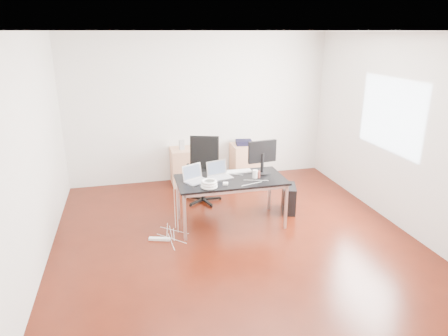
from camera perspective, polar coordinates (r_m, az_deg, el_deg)
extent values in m
plane|color=#390F06|center=(5.85, 1.31, -9.62)|extent=(5.00, 5.00, 0.00)
plane|color=silver|center=(5.13, 1.56, 18.99)|extent=(5.00, 5.00, 0.00)
plane|color=silver|center=(7.70, -3.52, 8.48)|extent=(5.00, 0.00, 5.00)
plane|color=silver|center=(3.13, 13.64, -8.12)|extent=(5.00, 0.00, 5.00)
plane|color=silver|center=(5.27, -25.83, 1.65)|extent=(0.00, 5.00, 5.00)
plane|color=silver|center=(6.43, 23.54, 4.83)|extent=(0.00, 5.00, 5.00)
plane|color=white|center=(6.54, 22.63, 6.96)|extent=(0.00, 1.50, 1.50)
cube|color=black|center=(5.90, 0.97, -1.68)|extent=(1.60, 0.80, 0.03)
cube|color=silver|center=(5.60, -5.62, -7.06)|extent=(0.04, 0.04, 0.70)
cube|color=silver|center=(6.23, -6.58, -4.30)|extent=(0.04, 0.04, 0.70)
cube|color=silver|center=(5.97, 8.83, -5.49)|extent=(0.04, 0.04, 0.70)
cube|color=silver|center=(6.56, 6.52, -3.06)|extent=(0.04, 0.04, 0.70)
cylinder|color=black|center=(6.87, -3.03, -2.96)|extent=(0.06, 0.06, 0.47)
cube|color=black|center=(6.78, -3.07, -0.88)|extent=(0.61, 0.59, 0.06)
cube|color=black|center=(6.89, -2.85, 2.13)|extent=(0.47, 0.24, 0.55)
cube|color=tan|center=(7.65, -5.66, 0.22)|extent=(0.50, 0.50, 0.70)
cube|color=tan|center=(7.90, 2.96, 0.89)|extent=(0.50, 0.50, 0.70)
cube|color=black|center=(6.59, 9.23, -4.32)|extent=(0.33, 0.49, 0.44)
cylinder|color=black|center=(7.76, -2.14, -1.08)|extent=(0.32, 0.32, 0.28)
cube|color=white|center=(5.80, -9.20, -9.97)|extent=(0.30, 0.15, 0.04)
cube|color=silver|center=(5.78, -3.85, -1.94)|extent=(0.40, 0.35, 0.01)
cube|color=silver|center=(5.83, -4.56, -0.56)|extent=(0.32, 0.19, 0.22)
cube|color=#475166|center=(5.82, -4.55, -0.58)|extent=(0.28, 0.16, 0.18)
cube|color=silver|center=(5.93, -0.50, -1.38)|extent=(0.38, 0.31, 0.01)
cube|color=silver|center=(5.98, -1.03, 0.01)|extent=(0.33, 0.13, 0.22)
cube|color=#475166|center=(5.98, -1.02, -0.01)|extent=(0.29, 0.11, 0.18)
cylinder|color=black|center=(6.16, 5.44, -0.63)|extent=(0.26, 0.26, 0.02)
cylinder|color=black|center=(6.11, 5.48, 0.79)|extent=(0.05, 0.05, 0.30)
cube|color=black|center=(6.07, 5.49, 2.35)|extent=(0.45, 0.10, 0.34)
cube|color=#475166|center=(6.10, 5.40, 2.43)|extent=(0.39, 0.05, 0.29)
cube|color=white|center=(6.17, 1.91, -0.50)|extent=(0.44, 0.15, 0.02)
cylinder|color=white|center=(5.94, 4.47, -0.86)|extent=(0.10, 0.10, 0.12)
cylinder|color=#5E2820|center=(5.96, 4.83, -0.90)|extent=(0.09, 0.09, 0.10)
torus|color=white|center=(5.57, -2.13, -2.63)|extent=(0.24, 0.24, 0.04)
torus|color=white|center=(5.56, -2.13, -2.28)|extent=(0.23, 0.23, 0.04)
torus|color=white|center=(5.54, -2.14, -1.94)|extent=(0.22, 0.22, 0.04)
cube|color=white|center=(5.68, 0.21, -2.24)|extent=(0.09, 0.09, 0.03)
cube|color=#9E9E9E|center=(7.48, -6.07, 3.30)|extent=(0.10, 0.09, 0.18)
cube|color=black|center=(7.79, 2.86, 3.67)|extent=(0.33, 0.28, 0.09)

